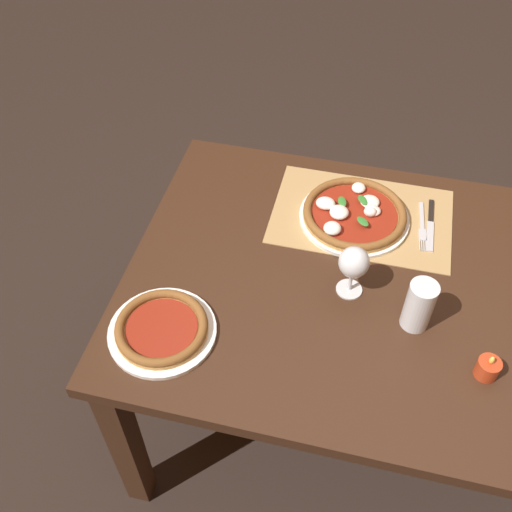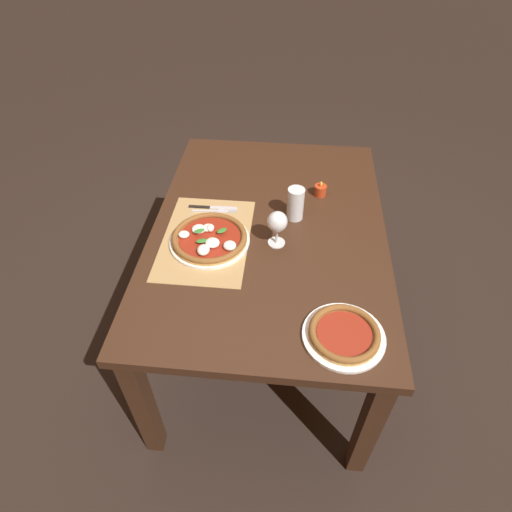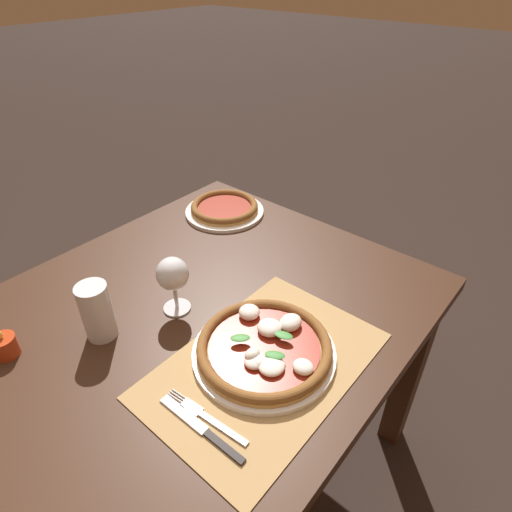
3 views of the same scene
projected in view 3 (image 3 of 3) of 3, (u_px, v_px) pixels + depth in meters
ground_plane at (186, 492)px, 1.44m from camera, size 24.00×24.00×0.00m
dining_table at (161, 363)px, 1.07m from camera, size 1.41×0.98×0.74m
paper_placemat at (265, 365)px, 0.94m from camera, size 0.53×0.35×0.00m
pizza_near at (265, 347)px, 0.96m from camera, size 0.32×0.32×0.05m
pizza_far at (225, 208)px, 1.49m from camera, size 0.27×0.27×0.04m
wine_glass at (173, 276)px, 1.03m from camera, size 0.08×0.08×0.16m
pint_glass at (97, 312)px, 0.98m from camera, size 0.07×0.07×0.15m
fork at (205, 416)px, 0.83m from camera, size 0.03×0.20×0.00m
knife at (201, 428)px, 0.81m from camera, size 0.02×0.22×0.01m
votive_candle at (5, 347)px, 0.96m from camera, size 0.06×0.06×0.07m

